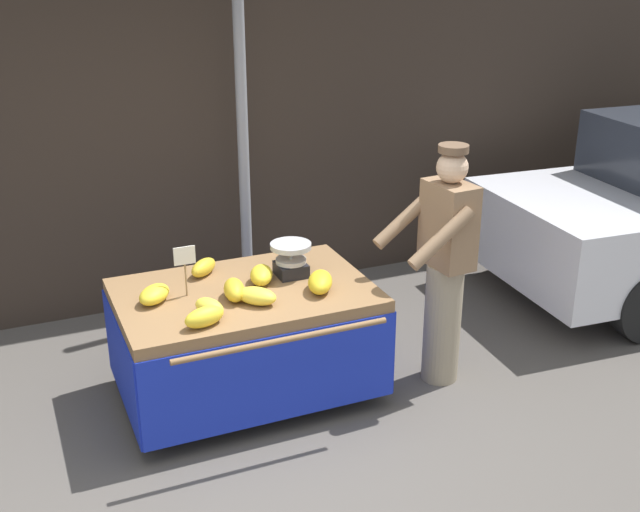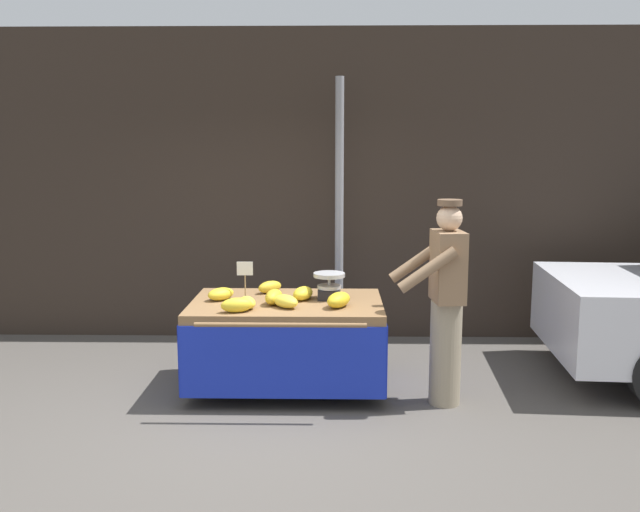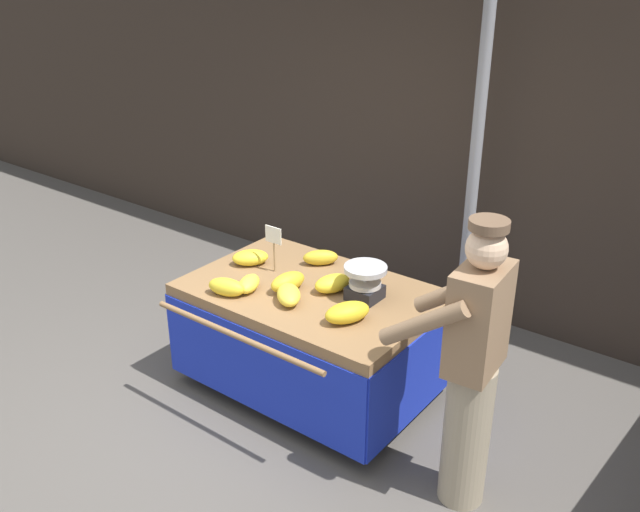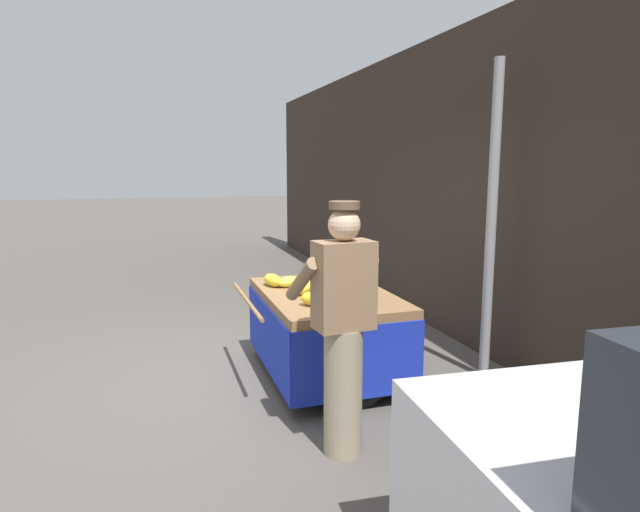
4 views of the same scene
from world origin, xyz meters
name	(u,v)px [view 4 (image 4 of 4)]	position (x,y,z in m)	size (l,w,h in m)	color
ground_plane	(234,377)	(0.00, 0.00, 0.00)	(60.00, 60.00, 0.00)	#514C47
back_wall	(489,189)	(0.00, 2.66, 1.70)	(16.00, 0.24, 3.40)	#332821
street_pole	(491,224)	(0.69, 2.22, 1.42)	(0.09, 0.09, 2.85)	gray
banana_cart	(326,315)	(0.22, 0.82, 0.59)	(1.69, 1.31, 0.80)	olive
weighing_scale	(351,287)	(0.60, 0.92, 0.92)	(0.28, 0.28, 0.24)	black
price_sign	(320,259)	(-0.14, 0.88, 1.05)	(0.14, 0.01, 0.34)	#997A51
banana_bunch_0	(318,298)	(0.68, 0.61, 0.86)	(0.16, 0.30, 0.13)	gold
banana_bunch_1	(301,288)	(0.23, 0.58, 0.85)	(0.15, 0.27, 0.11)	yellow
banana_bunch_2	(289,282)	(-0.09, 0.55, 0.85)	(0.13, 0.23, 0.10)	yellow
banana_bunch_3	(337,289)	(0.37, 0.88, 0.86)	(0.15, 0.26, 0.12)	yellow
banana_bunch_4	(273,280)	(-0.16, 0.41, 0.86)	(0.12, 0.26, 0.12)	yellow
banana_bunch_5	(311,284)	(0.12, 0.71, 0.86)	(0.13, 0.27, 0.13)	gold
banana_bunch_6	(312,274)	(-0.36, 0.86, 0.85)	(0.16, 0.26, 0.11)	yellow
banana_bunch_7	(354,280)	(0.05, 1.17, 0.85)	(0.11, 0.25, 0.11)	gold
vendor_person	(343,329)	(1.55, 0.50, 0.87)	(0.60, 0.55, 1.71)	gray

